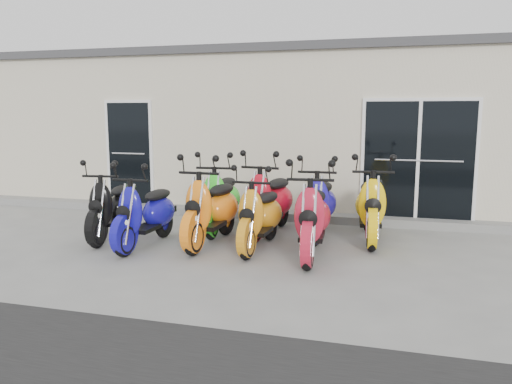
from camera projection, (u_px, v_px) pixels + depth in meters
ground at (246, 245)px, 7.80m from camera, size 80.00×80.00×0.00m
building at (305, 131)px, 12.49m from camera, size 14.00×6.00×3.20m
roof_cap at (306, 62)px, 12.23m from camera, size 14.20×6.20×0.16m
front_step at (275, 215)px, 9.71m from camera, size 14.00×0.40×0.15m
door_left at (130, 150)px, 10.51m from camera, size 1.07×0.08×2.22m
door_right at (418, 157)px, 8.98m from camera, size 2.02×0.08×2.22m
scooter_front_black at (113, 198)px, 8.13m from camera, size 0.90×1.89×1.34m
scooter_front_blue at (146, 203)px, 7.65m from camera, size 0.72×1.84×1.34m
scooter_front_orange_a at (211, 198)px, 7.75m from camera, size 0.81×2.01×1.46m
scooter_front_orange_b at (260, 206)px, 7.49m from camera, size 0.73×1.82×1.33m
scooter_front_red at (313, 207)px, 7.08m from camera, size 0.85×2.01×1.45m
scooter_back_green at (221, 190)px, 8.66m from camera, size 0.87×1.98×1.42m
scooter_back_red at (270, 192)px, 8.40m from camera, size 0.94×2.05×1.47m
scooter_back_blue at (320, 195)px, 8.22m from camera, size 0.72×1.91×1.40m
scooter_back_yellow at (371, 196)px, 7.97m from camera, size 0.89×2.02×1.45m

